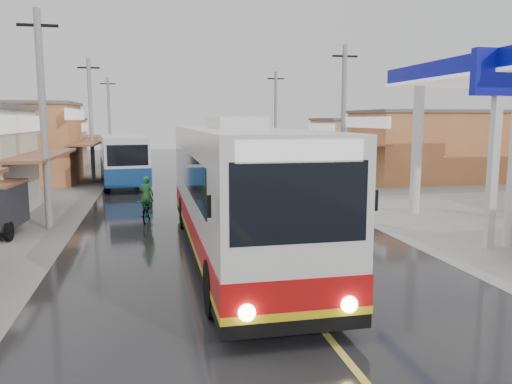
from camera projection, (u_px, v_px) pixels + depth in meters
ground at (296, 299)px, 11.47m from camera, size 120.00×120.00×0.00m
road at (215, 198)px, 26.00m from camera, size 12.00×90.00×0.02m
centre_line at (215, 198)px, 26.00m from camera, size 0.15×90.00×0.01m
shopfronts_right at (506, 198)px, 26.14m from camera, size 11.00×44.00×4.80m
utility_poles_left at (77, 200)px, 25.55m from camera, size 1.60×50.00×8.00m
utility_poles_right at (341, 194)px, 27.42m from camera, size 1.60×36.00×8.00m
coach_bus at (235, 190)px, 14.91m from camera, size 3.11×13.29×4.14m
second_bus at (123, 159)px, 31.15m from camera, size 3.55×9.49×3.08m
cyclist at (147, 207)px, 20.05m from camera, size 0.84×1.79×1.86m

